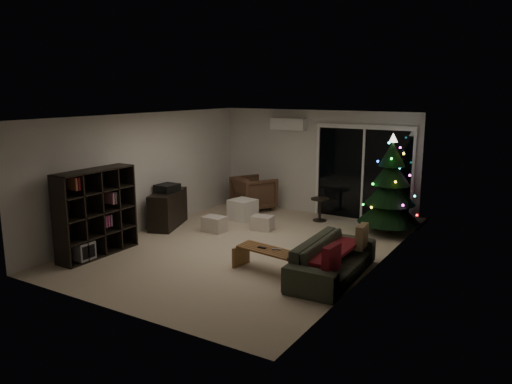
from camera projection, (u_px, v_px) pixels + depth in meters
The scene contains 18 objects.
room at pixel (300, 185), 10.38m from camera, with size 6.50×7.51×2.60m.
bookshelf at pixel (89, 211), 9.12m from camera, with size 0.40×1.59×1.59m, color black, non-canonical shape.
media_cabinet at pixel (168, 209), 10.99m from camera, with size 0.47×1.25×0.78m, color black.
stereo at pixel (167, 188), 10.89m from camera, with size 0.40×0.47×0.17m, color black.
armchair at pixel (254, 193), 12.51m from camera, with size 0.90×0.93×0.84m, color brown.
ottoman at pixel (243, 210), 11.57m from camera, with size 0.53×0.53×0.48m, color white.
cardboard_box_a at pixel (214, 224), 10.62m from camera, with size 0.46×0.35×0.33m, color beige.
cardboard_box_b at pixel (262, 223), 10.75m from camera, with size 0.44×0.33×0.31m, color beige.
side_table at pixel (320, 210), 11.46m from camera, with size 0.43×0.43×0.53m, color black.
floor_lamp at pixel (277, 171), 12.91m from camera, with size 0.29×0.29×1.79m, color black.
sofa at pixel (332, 259), 8.02m from camera, with size 2.10×0.82×0.61m, color #252A1E.
sofa_throw at pixel (327, 250), 8.04m from camera, with size 0.66×1.51×0.05m, color #4E1018.
cushion_a at pixel (362, 236), 8.38m from camera, with size 0.12×0.40×0.40m, color brown.
cushion_b at pixel (332, 258), 7.30m from camera, with size 0.12×0.40×0.40m, color #4E1018.
coffee_table at pixel (270, 261), 8.29m from camera, with size 1.20×0.42×0.38m, color olive, non-canonical shape.
remote_a at pixel (262, 248), 8.33m from camera, with size 0.15×0.04×0.02m, color black.
remote_b at pixel (276, 249), 8.24m from camera, with size 0.14×0.04×0.02m, color slate.
christmas_tree at pixel (391, 184), 10.32m from camera, with size 1.30×1.30×2.10m, color black.
Camera 1 is at (4.97, -7.69, 2.99)m, focal length 35.00 mm.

